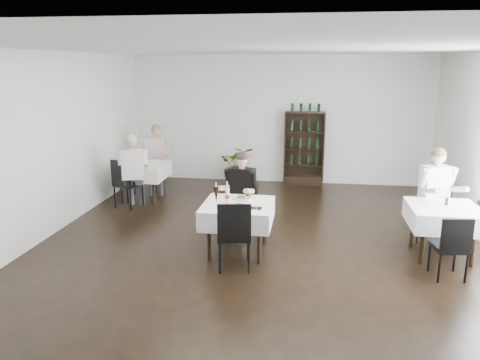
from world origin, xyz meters
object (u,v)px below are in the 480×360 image
Objects in this scene: potted_tree at (239,165)px; diner_main at (240,189)px; wine_shelf at (304,149)px; main_table at (238,213)px.

diner_main is at bearing -80.87° from potted_tree.
main_table is at bearing -101.78° from wine_shelf.
main_table is at bearing -84.68° from diner_main.
main_table is at bearing -81.45° from potted_tree.
wine_shelf reaches higher than diner_main.
diner_main reaches higher than main_table.
wine_shelf is 1.22× the size of diner_main.
diner_main is (-0.96, -3.69, -0.02)m from wine_shelf.
wine_shelf is at bearing 78.22° from main_table.
diner_main is at bearing -104.55° from wine_shelf.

